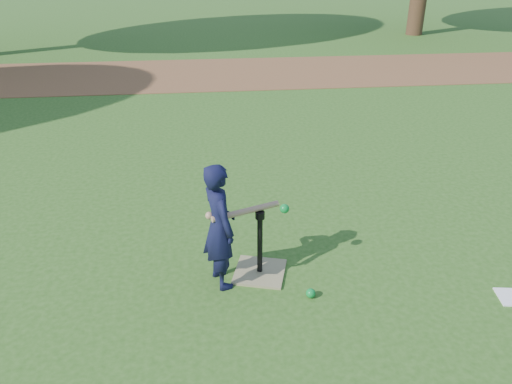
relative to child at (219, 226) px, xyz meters
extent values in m
plane|color=#285116|center=(0.11, 0.04, -0.55)|extent=(80.00, 80.00, 0.00)
cube|color=brown|center=(0.11, 7.54, -0.54)|extent=(24.00, 3.00, 0.01)
imported|color=black|center=(0.00, 0.00, 0.00)|extent=(0.38, 0.46, 1.10)
sphere|color=#0B7E2E|center=(0.72, -0.30, -0.51)|extent=(0.08, 0.08, 0.08)
cube|color=#8F855A|center=(0.34, 0.08, -0.54)|extent=(0.53, 0.53, 0.02)
cylinder|color=black|center=(0.34, 0.08, -0.25)|extent=(0.05, 0.05, 0.55)
cylinder|color=black|center=(0.34, 0.08, 0.04)|extent=(0.08, 0.08, 0.06)
cylinder|color=tan|center=(0.22, 0.06, 0.09)|extent=(0.58, 0.26, 0.05)
sphere|color=tan|center=(-0.08, 0.02, 0.09)|extent=(0.06, 0.06, 0.06)
sphere|color=#0B7E2E|center=(0.55, 0.09, 0.08)|extent=(0.08, 0.08, 0.08)
camera|label=1|loc=(-0.09, -3.50, 2.07)|focal=35.00mm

